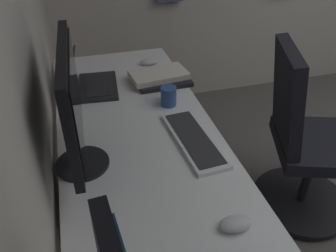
{
  "coord_description": "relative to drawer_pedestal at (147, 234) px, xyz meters",
  "views": [
    {
      "loc": [
        -0.52,
        2.13,
        1.61
      ],
      "look_at": [
        0.38,
        1.88,
        0.95
      ],
      "focal_mm": 37.51,
      "sensor_mm": 36.0,
      "label": 1
    }
  ],
  "objects": [
    {
      "name": "monitor_primary",
      "position": [
        0.08,
        0.21,
        0.65
      ],
      "size": [
        0.53,
        0.2,
        0.47
      ],
      "color": "black",
      "rests_on": "desk"
    },
    {
      "name": "coffee_mug",
      "position": [
        0.41,
        -0.21,
        0.43
      ],
      "size": [
        0.11,
        0.07,
        0.09
      ],
      "color": "#335193",
      "rests_on": "desk"
    },
    {
      "name": "mouse_main",
      "position": [
        -0.34,
        -0.21,
        0.4
      ],
      "size": [
        0.06,
        0.1,
        0.03
      ],
      "primitive_type": "ellipsoid",
      "color": "silver",
      "rests_on": "desk"
    },
    {
      "name": "drawer_pedestal",
      "position": [
        0.0,
        0.0,
        0.0
      ],
      "size": [
        0.4,
        0.51,
        0.69
      ],
      "color": "white",
      "rests_on": "ground"
    },
    {
      "name": "mouse_spare",
      "position": [
        0.87,
        -0.23,
        0.4
      ],
      "size": [
        0.06,
        0.1,
        0.03
      ],
      "primitive_type": "ellipsoid",
      "color": "silver",
      "rests_on": "desk"
    },
    {
      "name": "book_stack_near",
      "position": [
        0.65,
        -0.24,
        0.41
      ],
      "size": [
        0.23,
        0.31,
        0.05
      ],
      "color": "black",
      "rests_on": "desk"
    },
    {
      "name": "keyboard_main",
      "position": [
        0.1,
        -0.23,
        0.39
      ],
      "size": [
        0.43,
        0.17,
        0.02
      ],
      "color": "silver",
      "rests_on": "desk"
    },
    {
      "name": "office_chair",
      "position": [
        0.25,
        -0.91,
        0.11
      ],
      "size": [
        0.56,
        0.6,
        0.97
      ],
      "color": "black",
      "rests_on": "ground"
    },
    {
      "name": "laptop_leftmost",
      "position": [
        0.67,
        0.15,
        0.43
      ],
      "size": [
        0.32,
        0.3,
        0.18
      ],
      "color": "black",
      "rests_on": "desk"
    },
    {
      "name": "desk",
      "position": [
        -0.06,
        -0.03,
        0.32
      ],
      "size": [
        2.3,
        0.67,
        0.73
      ],
      "color": "white",
      "rests_on": "ground"
    }
  ]
}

